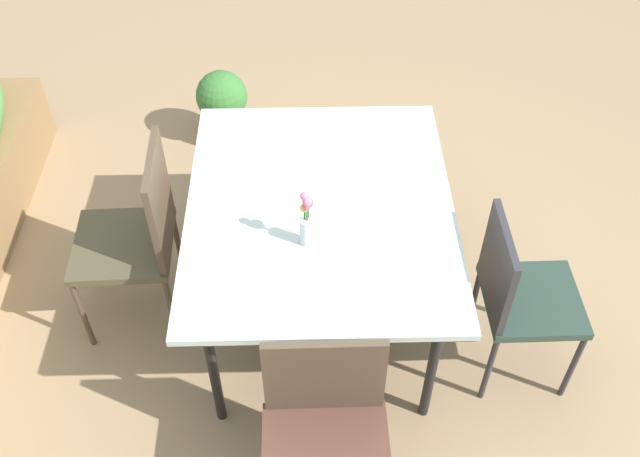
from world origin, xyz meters
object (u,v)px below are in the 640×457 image
(chair_far_side, at_px, (138,231))
(chair_near_left, at_px, (519,292))
(flower_vase, at_px, (306,220))
(chair_end_left, at_px, (326,435))
(potted_plant, at_px, (223,107))
(dining_table, at_px, (320,213))

(chair_far_side, relative_size, chair_near_left, 1.11)
(chair_far_side, distance_m, chair_near_left, 1.76)
(chair_near_left, height_order, flower_vase, flower_vase)
(chair_far_side, height_order, chair_end_left, chair_far_side)
(potted_plant, bearing_deg, flower_vase, -162.49)
(chair_near_left, bearing_deg, dining_table, -111.32)
(flower_vase, bearing_deg, chair_far_side, 71.06)
(chair_end_left, xyz_separation_m, chair_near_left, (0.66, -0.87, -0.00))
(chair_end_left, bearing_deg, chair_far_side, -51.21)
(flower_vase, bearing_deg, potted_plant, 17.51)
(chair_far_side, bearing_deg, chair_near_left, -104.40)
(flower_vase, bearing_deg, chair_near_left, -96.38)
(dining_table, relative_size, potted_plant, 2.88)
(chair_far_side, height_order, flower_vase, flower_vase)
(dining_table, distance_m, flower_vase, 0.29)
(chair_near_left, relative_size, flower_vase, 3.29)
(chair_near_left, height_order, potted_plant, chair_near_left)
(dining_table, bearing_deg, chair_near_left, -110.58)
(chair_end_left, relative_size, chair_near_left, 0.99)
(dining_table, height_order, potted_plant, dining_table)
(chair_end_left, xyz_separation_m, flower_vase, (0.77, 0.06, 0.37))
(chair_end_left, distance_m, chair_near_left, 1.09)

